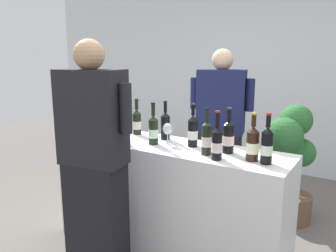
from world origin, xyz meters
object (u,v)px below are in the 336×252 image
object	(u,v)px
wine_bottle_3	(228,137)
wine_bottle_9	(153,130)
wine_bottle_1	(165,125)
wine_bottle_4	(193,131)
wine_bottle_7	(217,143)
wine_bottle_5	(117,124)
wine_glass	(168,130)
wine_bottle_8	(137,122)
wine_bottle_6	(253,144)
potted_shrub	(291,155)
wine_bottle_2	(102,124)
wine_bottle_10	(267,145)
ice_bucket	(98,119)
person_server	(220,143)
wine_bottle_0	(206,138)
person_guest	(95,170)

from	to	relation	value
wine_bottle_3	wine_bottle_9	distance (m)	0.60
wine_bottle_1	wine_bottle_4	size ratio (longest dim) A/B	0.96
wine_bottle_4	wine_bottle_7	world-z (taller)	wine_bottle_4
wine_bottle_5	wine_glass	size ratio (longest dim) A/B	1.91
wine_bottle_3	wine_bottle_8	size ratio (longest dim) A/B	1.03
wine_bottle_6	potted_shrub	bearing A→B (deg)	89.40
wine_bottle_2	wine_bottle_5	bearing A→B (deg)	23.17
wine_bottle_10	ice_bucket	world-z (taller)	wine_bottle_10
person_server	wine_bottle_8	bearing A→B (deg)	-140.66
wine_bottle_0	wine_bottle_4	bearing A→B (deg)	142.74
wine_bottle_6	wine_glass	world-z (taller)	wine_bottle_6
wine_bottle_5	wine_bottle_6	size ratio (longest dim) A/B	1.01
wine_glass	ice_bucket	bearing A→B (deg)	177.66
wine_bottle_7	potted_shrub	xyz separation A→B (m)	(0.22, 1.29, -0.38)
wine_bottle_3	wine_glass	distance (m)	0.50
wine_bottle_1	person_guest	distance (m)	0.76
wine_bottle_5	wine_bottle_7	size ratio (longest dim) A/B	0.97
wine_bottle_0	wine_glass	distance (m)	0.39
person_guest	wine_bottle_10	bearing A→B (deg)	26.73
wine_bottle_9	person_guest	distance (m)	0.58
ice_bucket	potted_shrub	size ratio (longest dim) A/B	0.21
wine_glass	wine_bottle_6	bearing A→B (deg)	-3.58
wine_bottle_2	wine_bottle_6	xyz separation A→B (m)	(1.29, 0.08, -0.01)
wine_bottle_8	wine_bottle_10	distance (m)	1.25
wine_bottle_0	wine_bottle_3	bearing A→B (deg)	48.54
wine_bottle_0	wine_bottle_6	world-z (taller)	wine_bottle_0
wine_bottle_4	wine_bottle_9	world-z (taller)	wine_bottle_4
wine_bottle_6	wine_bottle_7	world-z (taller)	wine_bottle_7
person_guest	person_server	bearing A→B (deg)	71.66
wine_bottle_9	person_guest	bearing A→B (deg)	-103.99
wine_bottle_6	person_guest	bearing A→B (deg)	-150.06
person_server	person_guest	distance (m)	1.29
wine_bottle_5	wine_bottle_6	bearing A→B (deg)	1.54
wine_bottle_9	potted_shrub	distance (m)	1.49
wine_bottle_7	ice_bucket	bearing A→B (deg)	171.68
person_guest	wine_bottle_6	bearing A→B (deg)	29.94
wine_bottle_7	potted_shrub	world-z (taller)	wine_bottle_7
wine_bottle_6	wine_bottle_8	bearing A→B (deg)	170.19
wine_bottle_0	wine_bottle_3	distance (m)	0.17
wine_bottle_2	wine_glass	size ratio (longest dim) A/B	1.93
wine_bottle_0	wine_bottle_9	distance (m)	0.48
wine_bottle_1	wine_glass	world-z (taller)	wine_bottle_1
person_guest	ice_bucket	bearing A→B (deg)	132.03
wine_bottle_2	wine_bottle_7	xyz separation A→B (m)	(1.08, -0.03, -0.01)
wine_bottle_10	person_server	bearing A→B (deg)	131.98
wine_bottle_6	wine_bottle_2	bearing A→B (deg)	-176.22
wine_bottle_4	wine_bottle_9	distance (m)	0.32
ice_bucket	person_server	xyz separation A→B (m)	(0.96, 0.61, -0.23)
wine_bottle_0	ice_bucket	distance (m)	1.18
wine_bottle_3	wine_bottle_2	bearing A→B (deg)	-171.02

